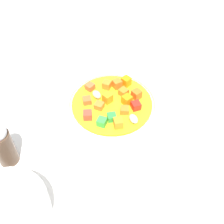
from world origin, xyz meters
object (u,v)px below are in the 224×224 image
spoon (121,69)px  pepper_shaker (2,144)px  soup_bowl_main (112,111)px  side_bowl_small (8,212)px

spoon → pepper_shaker: (5.42, 28.93, 4.07)cm
soup_bowl_main → pepper_shaker: 18.77cm
soup_bowl_main → pepper_shaker: pepper_shaker is taller
spoon → side_bowl_small: side_bowl_small is taller
side_bowl_small → soup_bowl_main: bearing=-99.2°
spoon → side_bowl_small: 36.45cm
soup_bowl_main → spoon: bearing=-68.2°
soup_bowl_main → side_bowl_small: (3.67, 22.61, -0.44)cm
spoon → side_bowl_small: size_ratio=1.87×
soup_bowl_main → side_bowl_small: size_ratio=1.42×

